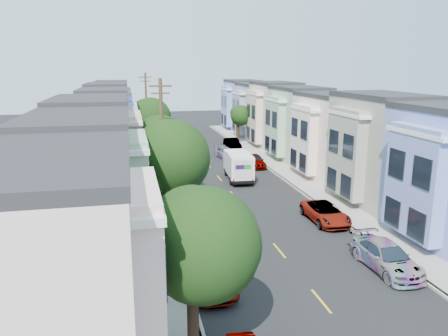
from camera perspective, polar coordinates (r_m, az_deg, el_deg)
name	(u,v)px	position (r m, az deg, el deg)	size (l,w,h in m)	color
ground	(252,218)	(32.55, 3.72, -6.55)	(160.00, 160.00, 0.00)	black
road_slab	(214,171)	(46.55, -1.35, -0.45)	(12.00, 70.00, 0.02)	black
curb_left	(157,174)	(45.82, -8.80, -0.74)	(0.30, 70.00, 0.15)	gray
curb_right	(268,168)	(48.02, 5.76, -0.01)	(0.30, 70.00, 0.15)	gray
sidewalk_left	(144,174)	(45.76, -10.42, -0.82)	(2.60, 70.00, 0.15)	gray
sidewalk_right	(279,168)	(48.43, 7.22, 0.06)	(2.60, 70.00, 0.15)	gray
centerline	(214,172)	(46.56, -1.35, -0.46)	(0.12, 70.00, 0.01)	gold
townhouse_row_left	(106,177)	(45.84, -15.16, -1.14)	(5.00, 70.00, 8.50)	#FFDDD0
townhouse_row_right	(311,167)	(49.82, 11.35, 0.19)	(5.00, 70.00, 8.50)	#FFDDD0
tree_a	(200,245)	(15.80, -3.15, -10.06)	(4.25, 4.25, 6.89)	black
tree_b	(170,159)	(26.25, -7.11, 1.22)	(4.70, 4.70, 7.96)	black
tree_c	(160,144)	(34.85, -8.41, 3.06)	(4.59, 4.59, 7.25)	black
tree_d	(150,118)	(49.20, -9.64, 6.46)	(4.47, 4.47, 7.64)	black
tree_e	(146,115)	(61.85, -10.20, 6.86)	(4.42, 4.42, 6.62)	black
tree_far_r	(240,116)	(62.54, 2.11, 6.81)	(2.96, 2.96, 5.59)	black
utility_pole_near	(162,148)	(32.04, -8.06, 2.58)	(1.60, 0.26, 10.00)	#42301E
utility_pole_far	(147,112)	(57.77, -10.06, 7.19)	(1.60, 0.26, 10.00)	#42301E
fedex_truck	(238,165)	(42.84, 1.88, 0.45)	(2.21, 5.75, 2.76)	white
lead_sedan	(225,153)	(53.51, 0.13, 2.02)	(1.74, 4.15, 1.25)	black
parked_left_b	(211,275)	(22.69, -1.73, -13.81)	(2.25, 4.89, 1.36)	black
parked_left_c	(187,215)	(31.08, -4.87, -6.11)	(1.73, 4.51, 1.46)	#B8B8B8
parked_left_d	(170,174)	(43.08, -7.06, -0.81)	(1.78, 4.23, 1.27)	#3B0703
parked_right_a	(386,257)	(26.03, 20.45, -10.85)	(2.08, 4.95, 1.48)	slate
parked_right_b	(325,213)	(32.33, 13.09, -5.74)	(2.26, 4.89, 1.36)	silver
parked_right_c	(255,161)	(48.54, 4.10, 0.95)	(1.71, 4.46, 1.45)	black
parked_right_d	(232,144)	(58.99, 1.10, 3.17)	(1.54, 4.36, 1.45)	black
motorcycle	(408,272)	(25.51, 22.91, -12.39)	(0.27, 1.95, 0.77)	black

